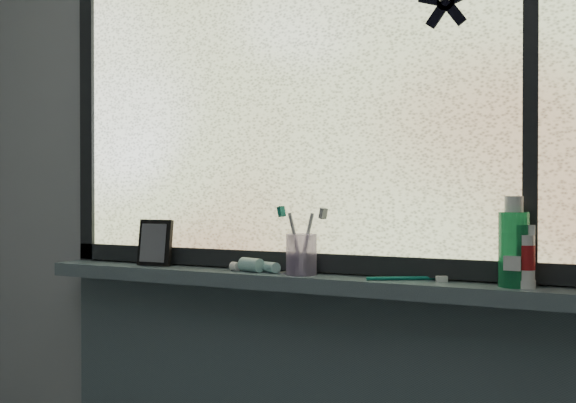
{
  "coord_description": "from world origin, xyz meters",
  "views": [
    {
      "loc": [
        0.74,
        -0.35,
        1.24
      ],
      "look_at": [
        0.07,
        1.05,
        1.22
      ],
      "focal_mm": 40.0,
      "sensor_mm": 36.0,
      "label": 1
    }
  ],
  "objects_px": {
    "toothbrush_cup": "(301,254)",
    "mouthwash_bottle": "(514,242)",
    "vanity_mirror": "(155,243)",
    "cream_tube": "(525,254)"
  },
  "relations": [
    {
      "from": "toothbrush_cup",
      "to": "mouthwash_bottle",
      "type": "distance_m",
      "value": 0.55
    },
    {
      "from": "mouthwash_bottle",
      "to": "vanity_mirror",
      "type": "bearing_deg",
      "value": 179.69
    },
    {
      "from": "toothbrush_cup",
      "to": "mouthwash_bottle",
      "type": "bearing_deg",
      "value": 0.4
    },
    {
      "from": "vanity_mirror",
      "to": "cream_tube",
      "type": "height_order",
      "value": "vanity_mirror"
    },
    {
      "from": "mouthwash_bottle",
      "to": "cream_tube",
      "type": "height_order",
      "value": "mouthwash_bottle"
    },
    {
      "from": "vanity_mirror",
      "to": "mouthwash_bottle",
      "type": "xyz_separation_m",
      "value": [
        1.04,
        -0.01,
        0.04
      ]
    },
    {
      "from": "cream_tube",
      "to": "vanity_mirror",
      "type": "bearing_deg",
      "value": 179.23
    },
    {
      "from": "toothbrush_cup",
      "to": "mouthwash_bottle",
      "type": "xyz_separation_m",
      "value": [
        0.55,
        0.0,
        0.05
      ]
    },
    {
      "from": "toothbrush_cup",
      "to": "cream_tube",
      "type": "height_order",
      "value": "cream_tube"
    },
    {
      "from": "vanity_mirror",
      "to": "cream_tube",
      "type": "xyz_separation_m",
      "value": [
        1.07,
        -0.01,
        0.01
      ]
    }
  ]
}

